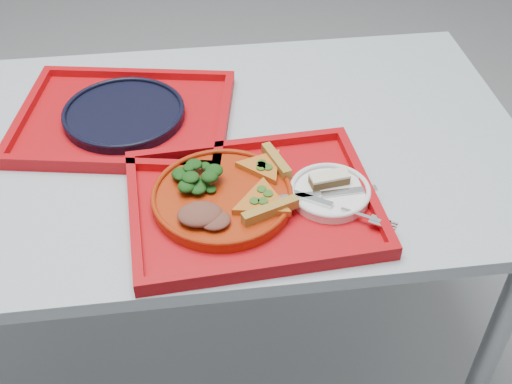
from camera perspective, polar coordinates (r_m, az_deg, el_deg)
ground at (r=1.90m, az=-7.21°, el=-14.13°), size 10.00×10.00×0.00m
table at (r=1.40m, az=-9.54°, el=1.54°), size 1.60×0.80×0.75m
tray_main at (r=1.19m, az=-0.30°, el=-1.21°), size 0.47×0.38×0.01m
tray_far at (r=1.43m, az=-11.57°, el=6.28°), size 0.51×0.43×0.01m
dinner_plate at (r=1.18m, az=-3.01°, el=-0.58°), size 0.26×0.26×0.02m
side_plate at (r=1.20m, az=6.57°, el=-0.14°), size 0.15×0.15×0.01m
navy_plate at (r=1.42m, az=-11.64°, el=6.74°), size 0.26×0.26×0.02m
pizza_slice_a at (r=1.15m, az=0.55°, el=-0.70°), size 0.14×0.15×0.02m
pizza_slice_b at (r=1.23m, az=0.67°, el=2.45°), size 0.13×0.12×0.02m
salad_heap at (r=1.19m, az=-5.15°, el=1.67°), size 0.08×0.07×0.04m
meat_portion at (r=1.13m, az=-5.02°, el=-1.97°), size 0.08×0.06×0.02m
dessert_bar at (r=1.21m, az=6.54°, el=1.17°), size 0.08×0.04×0.02m
knife at (r=1.19m, az=6.48°, el=-0.10°), size 0.19×0.03×0.01m
fork at (r=1.16m, az=7.49°, el=-1.43°), size 0.17×0.12×0.01m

